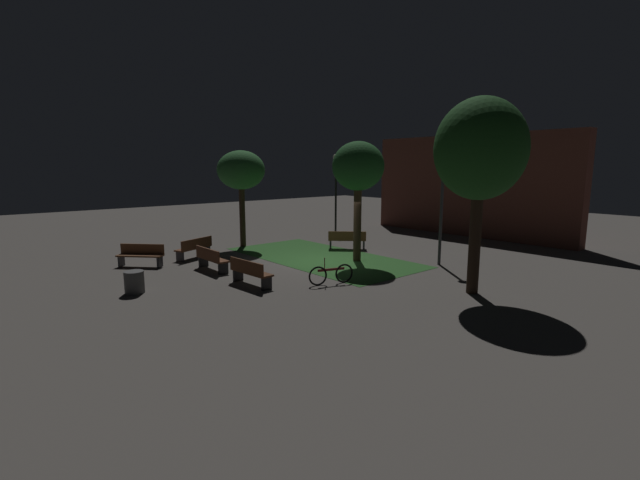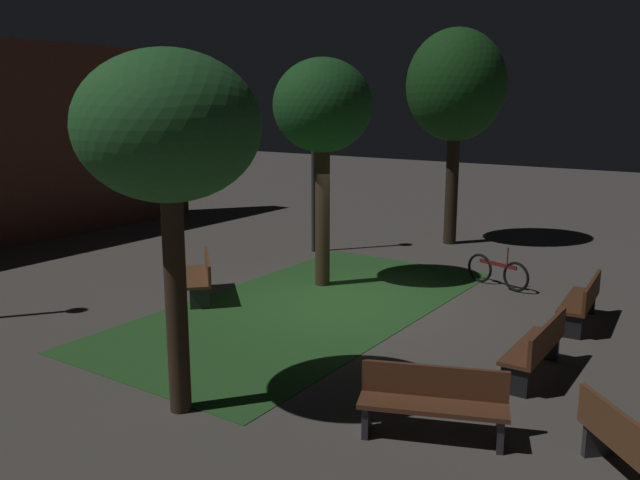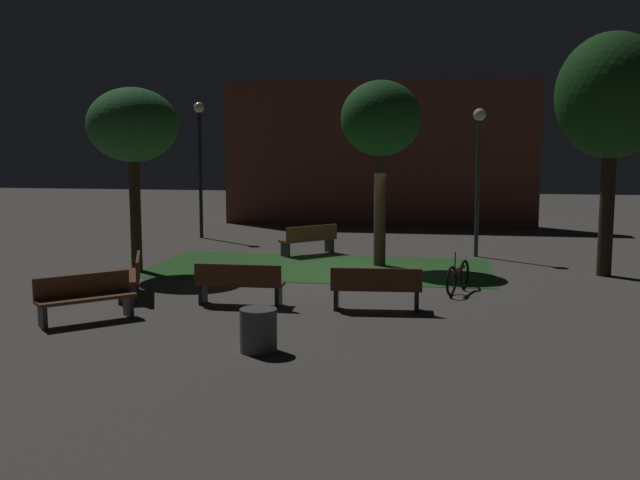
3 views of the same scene
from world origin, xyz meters
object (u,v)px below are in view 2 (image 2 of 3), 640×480
bench_corner (433,401)px  tree_near_wall (168,131)px  bench_front_right (538,346)px  bicycle (497,272)px  bench_by_lamp (583,300)px  bench_back_row (202,275)px  lamp_post_path_center (313,143)px  tree_lawn_side (456,87)px  bench_front_left (639,454)px  tree_back_right (323,109)px

bench_corner → tree_near_wall: bearing=111.4°
bench_front_right → bench_corner: size_ratio=0.98×
bicycle → bench_by_lamp: bearing=-126.8°
bench_front_right → bench_by_lamp: 2.80m
bench_back_row → lamp_post_path_center: size_ratio=0.38×
bench_front_right → tree_lawn_side: bearing=31.1°
lamp_post_path_center → bench_corner: bearing=-137.2°
lamp_post_path_center → bicycle: bearing=-96.3°
bench_front_left → tree_lawn_side: size_ratio=0.27×
bench_front_left → tree_lawn_side: tree_lawn_side is taller
bench_by_lamp → lamp_post_path_center: (2.22, 7.53, 2.44)m
bench_back_row → tree_back_right: size_ratio=0.33×
bench_front_right → bench_by_lamp: size_ratio=0.98×
bench_back_row → tree_near_wall: 6.12m
bench_front_left → tree_back_right: tree_back_right is taller
bench_front_right → bench_corner: same height
bench_front_right → lamp_post_path_center: (5.02, 7.53, 2.44)m
bench_back_row → tree_near_wall: tree_near_wall is taller
bench_front_left → bicycle: 7.97m
bench_by_lamp → tree_near_wall: (-6.56, 3.62, 3.22)m
bench_by_lamp → bench_corner: 5.37m
bench_front_left → tree_back_right: size_ratio=0.33×
tree_lawn_side → tree_near_wall: bearing=-173.9°
bench_by_lamp → tree_back_right: tree_back_right is taller
bench_back_row → bicycle: bearing=-48.7°
bench_back_row → tree_back_right: bearing=-35.1°
bench_by_lamp → tree_lawn_side: size_ratio=0.31×
bench_front_right → bicycle: 4.94m
bench_front_right → bench_back_row: (0.18, 7.02, 0.00)m
bench_back_row → tree_back_right: tree_back_right is taller
lamp_post_path_center → bench_front_left: bearing=-128.9°
bench_by_lamp → lamp_post_path_center: 8.22m
bench_front_left → bench_corner: size_ratio=0.88×
tree_lawn_side → lamp_post_path_center: tree_lawn_side is taller
tree_back_right → lamp_post_path_center: (2.64, 2.06, -0.93)m
bench_front_right → bench_back_row: bearing=88.5°
bench_by_lamp → bicycle: 2.72m
tree_near_wall → lamp_post_path_center: 9.64m
bench_front_right → tree_back_right: size_ratio=0.37×
bench_front_right → lamp_post_path_center: 9.37m
bench_front_left → lamp_post_path_center: lamp_post_path_center is taller
bench_front_right → tree_lawn_side: tree_lawn_side is taller
bench_corner → bicycle: bicycle is taller
bench_front_left → lamp_post_path_center: (7.51, 9.30, 2.44)m
lamp_post_path_center → tree_near_wall: bearing=-156.0°
bench_front_right → tree_back_right: (2.39, 5.46, 3.38)m
bench_corner → tree_back_right: (4.93, 4.95, 3.38)m
bench_by_lamp → lamp_post_path_center: bearing=73.6°
bench_front_right → tree_back_right: 6.85m
bench_front_left → bench_back_row: 9.19m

